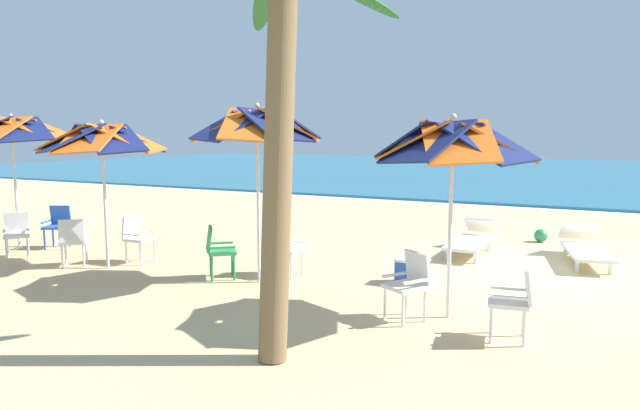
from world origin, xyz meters
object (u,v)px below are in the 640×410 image
object	(u,v)px
beach_umbrella_1	(257,128)
plastic_chair_3	(284,246)
plastic_chair_8	(58,224)
sun_lounger_1	(472,239)
plastic_chair_2	(218,249)
plastic_chair_0	(515,298)
palm_tree_2	(281,101)
beach_umbrella_3	(12,131)
beach_ball	(541,236)
plastic_chair_5	(137,236)
plastic_chair_4	(73,239)
sun_lounger_0	(585,248)
plastic_chair_7	(17,232)
beach_umbrella_0	(453,144)
plastic_chair_1	(409,281)
cooler_box	(412,271)
beach_umbrella_2	(102,140)

from	to	relation	value
beach_umbrella_1	plastic_chair_3	xyz separation A→B (m)	(0.13, 0.56, -1.95)
plastic_chair_8	sun_lounger_1	distance (m)	8.46
plastic_chair_2	plastic_chair_0	bearing A→B (deg)	-8.86
palm_tree_2	beach_umbrella_3	bearing A→B (deg)	162.81
beach_umbrella_3	beach_ball	size ratio (longest dim) A/B	9.68
plastic_chair_3	plastic_chair_5	size ratio (longest dim) A/B	1.00
plastic_chair_3	plastic_chair_4	distance (m)	3.83
sun_lounger_0	beach_umbrella_1	bearing A→B (deg)	-139.89
plastic_chair_7	beach_umbrella_0	bearing A→B (deg)	1.35
plastic_chair_2	beach_ball	distance (m)	7.23
plastic_chair_1	sun_lounger_0	bearing A→B (deg)	67.64
sun_lounger_0	sun_lounger_1	world-z (taller)	same
plastic_chair_2	plastic_chair_8	distance (m)	4.57
sun_lounger_0	cooler_box	distance (m)	3.69
plastic_chair_1	sun_lounger_0	xyz separation A→B (m)	(1.86, 4.53, -0.22)
beach_umbrella_1	plastic_chair_8	size ratio (longest dim) A/B	3.26
plastic_chair_5	beach_umbrella_3	world-z (taller)	beach_umbrella_3
plastic_chair_7	beach_umbrella_2	bearing A→B (deg)	4.13
beach_umbrella_0	beach_umbrella_1	world-z (taller)	beach_umbrella_1
beach_umbrella_0	beach_umbrella_2	size ratio (longest dim) A/B	1.00
plastic_chair_5	sun_lounger_1	distance (m)	6.40
plastic_chair_5	beach_umbrella_3	distance (m)	3.59
beach_umbrella_0	beach_ball	bearing A→B (deg)	85.03
plastic_chair_7	palm_tree_2	world-z (taller)	palm_tree_2
beach_umbrella_0	sun_lounger_0	bearing A→B (deg)	71.11
plastic_chair_1	palm_tree_2	size ratio (longest dim) A/B	0.21
beach_umbrella_0	plastic_chair_4	size ratio (longest dim) A/B	3.00
plastic_chair_3	plastic_chair_8	xyz separation A→B (m)	(-5.38, -0.09, 0.00)
beach_umbrella_2	cooler_box	size ratio (longest dim) A/B	5.18
beach_umbrella_2	beach_ball	bearing A→B (deg)	42.78
plastic_chair_1	plastic_chair_4	bearing A→B (deg)	179.10
plastic_chair_3	plastic_chair_5	distance (m)	2.92
beach_umbrella_0	plastic_chair_5	bearing A→B (deg)	174.66
plastic_chair_5	beach_umbrella_3	xyz separation A→B (m)	(-3.02, -0.23, 1.92)
plastic_chair_1	sun_lounger_0	distance (m)	4.90
beach_umbrella_0	plastic_chair_2	bearing A→B (deg)	176.12
beach_umbrella_0	beach_umbrella_3	bearing A→B (deg)	177.92
beach_umbrella_0	plastic_chair_3	size ratio (longest dim) A/B	3.00
plastic_chair_0	beach_umbrella_2	bearing A→B (deg)	176.35
plastic_chair_0	plastic_chair_7	size ratio (longest dim) A/B	1.00
plastic_chair_2	beach_umbrella_2	bearing A→B (deg)	-172.24
plastic_chair_0	sun_lounger_0	bearing A→B (deg)	83.07
plastic_chair_3	sun_lounger_1	bearing A→B (deg)	52.75
cooler_box	plastic_chair_5	bearing A→B (deg)	-170.47
plastic_chair_2	beach_ball	bearing A→B (deg)	52.80
beach_umbrella_2	beach_umbrella_3	distance (m)	2.93
plastic_chair_1	plastic_chair_7	xyz separation A→B (m)	(-7.79, 0.12, 0.00)
plastic_chair_5	plastic_chair_7	size ratio (longest dim) A/B	1.00
plastic_chair_7	cooler_box	xyz separation A→B (m)	(7.30, 1.58, -0.30)
beach_umbrella_2	plastic_chair_8	size ratio (longest dim) A/B	2.99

